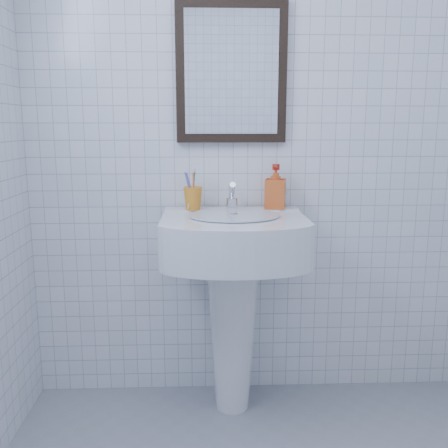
{
  "coord_description": "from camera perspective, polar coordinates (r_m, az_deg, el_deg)",
  "views": [
    {
      "loc": [
        -0.27,
        -1.15,
        1.32
      ],
      "look_at": [
        -0.19,
        0.86,
        0.92
      ],
      "focal_mm": 40.0,
      "sensor_mm": 36.0,
      "label": 1
    }
  ],
  "objects": [
    {
      "name": "wall_back",
      "position": [
        2.37,
        4.43,
        9.54
      ],
      "size": [
        2.2,
        0.02,
        2.5
      ],
      "primitive_type": "cube",
      "color": "white",
      "rests_on": "ground"
    },
    {
      "name": "washbasin",
      "position": [
        2.25,
        1.04,
        -6.44
      ],
      "size": [
        0.62,
        0.45,
        0.95
      ],
      "color": "white",
      "rests_on": "ground"
    },
    {
      "name": "faucet",
      "position": [
        2.28,
        0.91,
        2.97
      ],
      "size": [
        0.05,
        0.12,
        0.13
      ],
      "color": "silver",
      "rests_on": "washbasin"
    },
    {
      "name": "toothbrush_cup",
      "position": [
        2.28,
        -3.57,
        2.95
      ],
      "size": [
        0.1,
        0.1,
        0.1
      ],
      "primitive_type": null,
      "rotation": [
        0.0,
        0.0,
        -0.23
      ],
      "color": "orange",
      "rests_on": "washbasin"
    },
    {
      "name": "soap_dispenser",
      "position": [
        2.31,
        5.91,
        4.27
      ],
      "size": [
        0.11,
        0.11,
        0.2
      ],
      "primitive_type": "imported",
      "rotation": [
        0.0,
        0.0,
        -0.24
      ],
      "color": "red",
      "rests_on": "washbasin"
    },
    {
      "name": "wall_mirror",
      "position": [
        2.35,
        0.85,
        16.9
      ],
      "size": [
        0.5,
        0.04,
        0.62
      ],
      "color": "black",
      "rests_on": "wall_back"
    }
  ]
}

